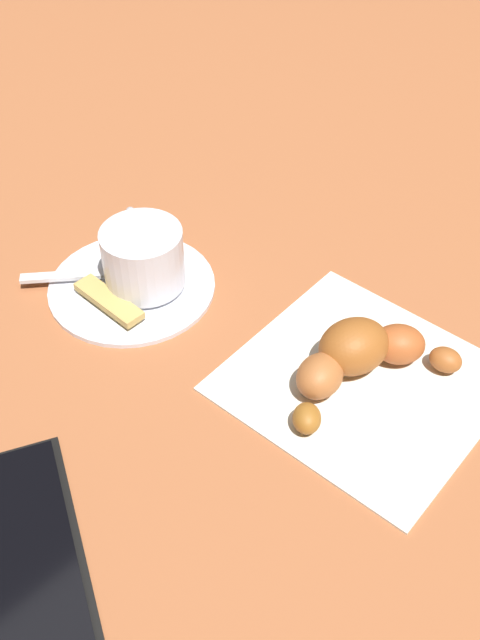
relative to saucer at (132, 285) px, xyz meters
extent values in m
plane|color=#A15A34|center=(-0.08, -0.01, 0.00)|extent=(1.80, 1.80, 0.00)
cylinder|color=silver|center=(0.00, 0.00, 0.00)|extent=(0.14, 0.14, 0.01)
cylinder|color=silver|center=(-0.01, -0.01, 0.03)|extent=(0.06, 0.06, 0.05)
cylinder|color=black|center=(-0.01, -0.01, 0.03)|extent=(0.05, 0.05, 0.00)
torus|color=silver|center=(0.03, -0.03, 0.03)|extent=(0.03, 0.02, 0.04)
cube|color=silver|center=(0.03, 0.03, 0.01)|extent=(0.06, 0.08, 0.00)
ellipsoid|color=silver|center=(0.00, -0.02, 0.01)|extent=(0.03, 0.03, 0.01)
cube|color=tan|center=(-0.01, 0.03, 0.01)|extent=(0.07, 0.02, 0.01)
cube|color=silver|center=(-0.20, -0.06, 0.00)|extent=(0.19, 0.18, 0.00)
ellipsoid|color=#A05525|center=(-0.23, -0.11, 0.01)|extent=(0.03, 0.02, 0.02)
ellipsoid|color=#A95226|center=(-0.20, -0.09, 0.01)|extent=(0.05, 0.05, 0.03)
ellipsoid|color=#9A5421|center=(-0.18, -0.06, 0.02)|extent=(0.06, 0.06, 0.04)
ellipsoid|color=#A86030|center=(-0.18, -0.03, 0.01)|extent=(0.04, 0.04, 0.03)
ellipsoid|color=#975B20|center=(-0.20, 0.00, 0.01)|extent=(0.03, 0.03, 0.02)
cube|color=black|center=(-0.14, 0.20, 0.00)|extent=(0.17, 0.13, 0.01)
cube|color=black|center=(-0.14, 0.20, 0.01)|extent=(0.16, 0.12, 0.00)
camera|label=1|loc=(-0.38, 0.25, 0.40)|focal=41.48mm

